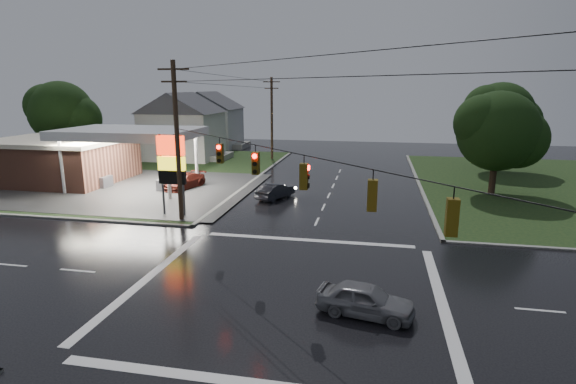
% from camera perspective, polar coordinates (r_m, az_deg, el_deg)
% --- Properties ---
extents(ground, '(120.00, 120.00, 0.00)m').
position_cam_1_polar(ground, '(21.58, -0.23, -12.17)').
color(ground, black).
rests_on(ground, ground).
extents(grass_nw, '(36.00, 36.00, 0.08)m').
position_cam_1_polar(grass_nw, '(54.87, -22.07, 2.55)').
color(grass_nw, black).
rests_on(grass_nw, ground).
extents(gas_station, '(26.20, 18.00, 5.60)m').
position_cam_1_polar(gas_station, '(49.22, -25.96, 4.03)').
color(gas_station, '#2D2D2D').
rests_on(gas_station, ground).
extents(pylon_sign, '(2.00, 0.35, 6.00)m').
position_cam_1_polar(pylon_sign, '(33.32, -14.58, 3.72)').
color(pylon_sign, '#59595E').
rests_on(pylon_sign, ground).
extents(utility_pole_nw, '(2.20, 0.32, 11.00)m').
position_cam_1_polar(utility_pole_nw, '(31.77, -13.89, 6.43)').
color(utility_pole_nw, '#382619').
rests_on(utility_pole_nw, ground).
extents(utility_pole_n, '(2.20, 0.32, 10.50)m').
position_cam_1_polar(utility_pole_n, '(58.78, -2.07, 9.49)').
color(utility_pole_n, '#382619').
rests_on(utility_pole_n, ground).
extents(traffic_signals, '(26.87, 26.87, 1.47)m').
position_cam_1_polar(traffic_signals, '(19.68, -0.21, 5.11)').
color(traffic_signals, black).
rests_on(traffic_signals, ground).
extents(house_near, '(11.05, 8.48, 8.60)m').
position_cam_1_polar(house_near, '(60.63, -13.21, 8.26)').
color(house_near, silver).
rests_on(house_near, ground).
extents(house_far, '(11.05, 8.48, 8.60)m').
position_cam_1_polar(house_far, '(72.07, -10.03, 9.13)').
color(house_far, silver).
rests_on(house_far, ground).
extents(tree_nw_behind, '(8.93, 7.60, 10.00)m').
position_cam_1_polar(tree_nw_behind, '(61.98, -26.71, 8.96)').
color(tree_nw_behind, black).
rests_on(tree_nw_behind, ground).
extents(tree_ne_near, '(7.99, 6.80, 8.98)m').
position_cam_1_polar(tree_ne_near, '(42.55, 25.26, 6.97)').
color(tree_ne_near, black).
rests_on(tree_ne_near, ground).
extents(tree_ne_far, '(8.46, 7.20, 9.80)m').
position_cam_1_polar(tree_ne_far, '(54.85, 25.44, 8.72)').
color(tree_ne_far, black).
rests_on(tree_ne_far, ground).
extents(car_north, '(2.87, 4.25, 1.32)m').
position_cam_1_polar(car_north, '(38.05, -1.62, 0.14)').
color(car_north, '#202228').
rests_on(car_north, ground).
extents(car_crossing, '(4.27, 2.40, 1.37)m').
position_cam_1_polar(car_crossing, '(19.30, 9.81, -13.33)').
color(car_crossing, slate).
rests_on(car_crossing, ground).
extents(car_pump, '(3.12, 5.14, 1.39)m').
position_cam_1_polar(car_pump, '(42.83, -13.04, 1.32)').
color(car_pump, '#5C1E15').
rests_on(car_pump, ground).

